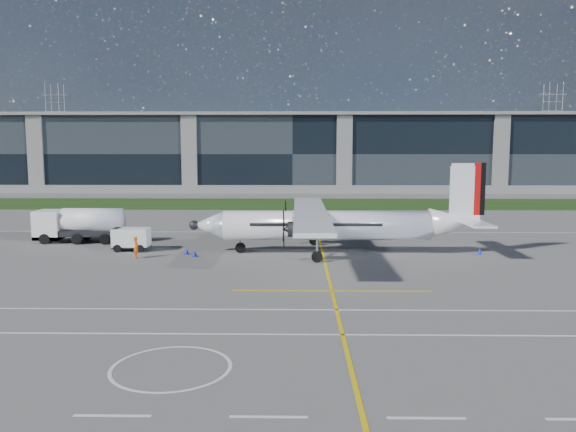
% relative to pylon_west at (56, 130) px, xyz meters
% --- Properties ---
extents(ground, '(400.00, 400.00, 0.00)m').
position_rel_pylon_west_xyz_m(ground, '(80.00, -110.00, -15.00)').
color(ground, '#605D5B').
rests_on(ground, ground).
extents(grass_strip, '(400.00, 18.00, 0.04)m').
position_rel_pylon_west_xyz_m(grass_strip, '(80.00, -102.00, -14.98)').
color(grass_strip, '#18370F').
rests_on(grass_strip, ground).
extents(terminal_building, '(120.00, 20.00, 15.00)m').
position_rel_pylon_west_xyz_m(terminal_building, '(80.00, -70.00, -7.50)').
color(terminal_building, black).
rests_on(terminal_building, ground).
extents(tree_line, '(400.00, 6.00, 6.00)m').
position_rel_pylon_west_xyz_m(tree_line, '(80.00, -10.00, -12.00)').
color(tree_line, black).
rests_on(tree_line, ground).
extents(pylon_west, '(9.00, 4.60, 30.00)m').
position_rel_pylon_west_xyz_m(pylon_west, '(0.00, 0.00, 0.00)').
color(pylon_west, gray).
rests_on(pylon_west, ground).
extents(pylon_east, '(9.00, 4.60, 30.00)m').
position_rel_pylon_west_xyz_m(pylon_east, '(165.00, 0.00, 0.00)').
color(pylon_east, gray).
rests_on(pylon_east, ground).
extents(yellow_taxiway_centerline, '(0.20, 70.00, 0.01)m').
position_rel_pylon_west_xyz_m(yellow_taxiway_centerline, '(83.00, -140.00, -14.99)').
color(yellow_taxiway_centerline, yellow).
rests_on(yellow_taxiway_centerline, ground).
extents(white_lane_line, '(90.00, 0.15, 0.01)m').
position_rel_pylon_west_xyz_m(white_lane_line, '(80.00, -164.00, -14.99)').
color(white_lane_line, white).
rests_on(white_lane_line, ground).
extents(turboprop_aircraft, '(23.76, 24.64, 7.39)m').
position_rel_pylon_west_xyz_m(turboprop_aircraft, '(84.17, -143.61, -11.30)').
color(turboprop_aircraft, white).
rests_on(turboprop_aircraft, ground).
extents(fuel_tanker_truck, '(8.34, 2.71, 3.13)m').
position_rel_pylon_west_xyz_m(fuel_tanker_truck, '(60.47, -138.49, -13.44)').
color(fuel_tanker_truck, white).
rests_on(fuel_tanker_truck, ground).
extents(baggage_tug, '(3.15, 1.89, 1.89)m').
position_rel_pylon_west_xyz_m(baggage_tug, '(66.99, -142.67, -14.05)').
color(baggage_tug, white).
rests_on(baggage_tug, ground).
extents(ground_crew_person, '(0.73, 0.91, 1.96)m').
position_rel_pylon_west_xyz_m(ground_crew_person, '(68.35, -145.98, -14.02)').
color(ground_crew_person, '#F25907').
rests_on(ground_crew_person, ground).
extents(safety_cone_nose_port, '(0.36, 0.36, 0.50)m').
position_rel_pylon_west_xyz_m(safety_cone_nose_port, '(72.79, -145.26, -14.75)').
color(safety_cone_nose_port, '#0C1BDA').
rests_on(safety_cone_nose_port, ground).
extents(safety_cone_stbdwing, '(0.36, 0.36, 0.50)m').
position_rel_pylon_west_xyz_m(safety_cone_stbdwing, '(82.09, -131.16, -14.75)').
color(safety_cone_stbdwing, '#0C1BDA').
rests_on(safety_cone_stbdwing, ground).
extents(safety_cone_fwd, '(0.36, 0.36, 0.50)m').
position_rel_pylon_west_xyz_m(safety_cone_fwd, '(71.95, -144.28, -14.75)').
color(safety_cone_fwd, '#0C1BDA').
rests_on(safety_cone_fwd, ground).
extents(safety_cone_tail, '(0.36, 0.36, 0.50)m').
position_rel_pylon_west_xyz_m(safety_cone_tail, '(95.68, -144.02, -14.75)').
color(safety_cone_tail, '#0C1BDA').
rests_on(safety_cone_tail, ground).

